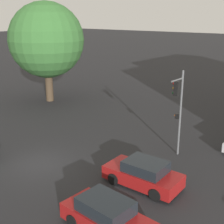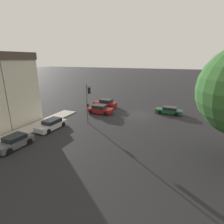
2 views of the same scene
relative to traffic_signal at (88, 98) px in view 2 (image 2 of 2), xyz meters
The scene contains 7 objects.
ground_plane 9.70m from the traffic_signal, 133.24° to the right, with size 300.00×300.00×0.00m, color black.
traffic_signal is the anchor object (origin of this frame).
crossing_car_0 14.25m from the traffic_signal, 140.09° to the right, with size 4.41×1.98×1.27m.
crossing_car_1 5.52m from the traffic_signal, 84.25° to the right, with size 4.34×2.13×1.51m.
crossing_car_2 9.43m from the traffic_signal, 80.99° to the right, with size 4.50×2.15×1.55m.
parked_car_0 6.27m from the traffic_signal, 52.04° to the left, with size 1.96×4.57×1.33m.
parked_car_1 11.01m from the traffic_signal, 71.14° to the left, with size 2.01×3.92×1.33m.
Camera 2 is at (-6.65, 28.05, 9.15)m, focal length 28.00 mm.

